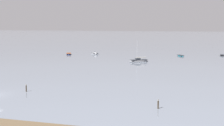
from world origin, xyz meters
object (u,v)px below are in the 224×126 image
at_px(motorboat_moored_0, 95,54).
at_px(mooring_post_near, 158,104).
at_px(sailboat_moored_0, 139,61).
at_px(rowboat_moored_2, 222,55).
at_px(rowboat_moored_5, 181,56).
at_px(mooring_post_left, 26,88).
at_px(rowboat_moored_4, 69,54).

distance_m(motorboat_moored_0, mooring_post_near, 71.03).
bearing_deg(sailboat_moored_0, motorboat_moored_0, -77.91).
bearing_deg(mooring_post_near, rowboat_moored_2, 80.69).
height_order(rowboat_moored_2, rowboat_moored_5, rowboat_moored_5).
bearing_deg(rowboat_moored_2, rowboat_moored_5, 108.45).
bearing_deg(mooring_post_left, mooring_post_near, -11.14).
bearing_deg(mooring_post_left, rowboat_moored_4, 107.54).
relative_size(sailboat_moored_0, rowboat_moored_4, 1.34).
bearing_deg(mooring_post_near, mooring_post_left, 168.86).
height_order(motorboat_moored_0, rowboat_moored_5, motorboat_moored_0).
distance_m(sailboat_moored_0, mooring_post_left, 43.80).
xyz_separation_m(rowboat_moored_2, mooring_post_near, (-11.70, -71.35, 0.41)).
bearing_deg(sailboat_moored_0, mooring_post_left, 41.77).
bearing_deg(motorboat_moored_0, mooring_post_near, -4.85).
xyz_separation_m(rowboat_moored_2, sailboat_moored_0, (-23.52, -24.40, 0.13)).
height_order(rowboat_moored_2, rowboat_moored_4, rowboat_moored_4).
xyz_separation_m(motorboat_moored_0, rowboat_moored_5, (29.15, 1.52, -0.06)).
distance_m(rowboat_moored_4, mooring_post_left, 58.97).
xyz_separation_m(motorboat_moored_0, rowboat_moored_2, (42.38, 7.29, -0.07)).
bearing_deg(motorboat_moored_0, mooring_post_left, -21.56).
bearing_deg(mooring_post_near, rowboat_moored_5, 91.33).
relative_size(rowboat_moored_2, rowboat_moored_4, 0.75).
relative_size(mooring_post_near, mooring_post_left, 1.05).
relative_size(rowboat_moored_2, rowboat_moored_5, 0.94).
bearing_deg(mooring_post_near, sailboat_moored_0, 104.13).
relative_size(motorboat_moored_0, mooring_post_near, 3.77).
bearing_deg(rowboat_moored_2, rowboat_moored_4, 97.03).
bearing_deg(rowboat_moored_2, motorboat_moored_0, 94.65).
bearing_deg(mooring_post_near, rowboat_moored_4, 122.90).
bearing_deg(sailboat_moored_0, rowboat_moored_2, -169.64).
height_order(rowboat_moored_2, mooring_post_left, mooring_post_left).
distance_m(mooring_post_near, mooring_post_left, 21.74).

